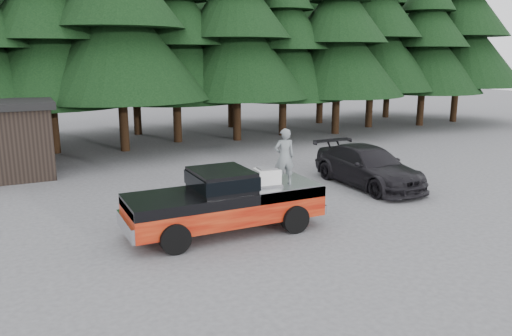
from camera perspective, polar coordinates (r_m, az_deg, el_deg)
name	(u,v)px	position (r m, az deg, el deg)	size (l,w,h in m)	color
ground	(257,228)	(15.45, 0.15, -6.85)	(120.00, 120.00, 0.00)	#4D4E50
pickup_truck	(225,210)	(14.95, -3.58, -4.87)	(6.00, 2.04, 1.33)	#C14218
truck_cab	(221,180)	(14.65, -3.99, -1.34)	(1.66, 1.90, 0.59)	black
air_compressor	(267,177)	(15.09, 1.27, -1.09)	(0.71, 0.59, 0.49)	silver
man_on_bed	(284,157)	(15.07, 3.26, 1.29)	(0.63, 0.41, 1.73)	slate
parked_car	(368,166)	(20.65, 12.70, 0.18)	(2.21, 5.44, 1.58)	black
treeline	(133,10)	(31.11, -13.92, 17.14)	(60.15, 16.05, 17.50)	black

